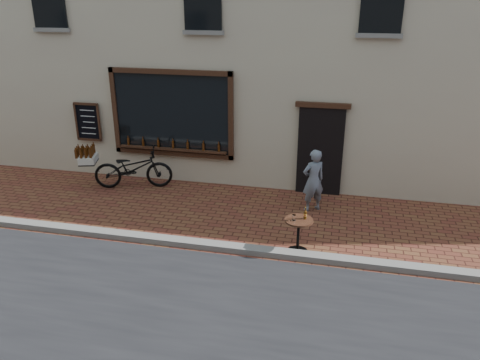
# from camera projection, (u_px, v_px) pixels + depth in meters

# --- Properties ---
(ground) EXTENTS (90.00, 90.00, 0.00)m
(ground) POSITION_uv_depth(u_px,v_px,m) (207.00, 253.00, 9.12)
(ground) COLOR #5D291E
(ground) RESTS_ON ground
(kerb) EXTENTS (90.00, 0.25, 0.12)m
(kerb) POSITION_uv_depth(u_px,v_px,m) (210.00, 245.00, 9.28)
(kerb) COLOR slate
(kerb) RESTS_ON ground
(cargo_bicycle) EXTENTS (2.38, 1.27, 1.12)m
(cargo_bicycle) POSITION_uv_depth(u_px,v_px,m) (132.00, 168.00, 12.02)
(cargo_bicycle) COLOR black
(cargo_bicycle) RESTS_ON ground
(bistro_table) EXTENTS (0.55, 0.55, 0.94)m
(bistro_table) POSITION_uv_depth(u_px,v_px,m) (299.00, 229.00, 8.97)
(bistro_table) COLOR black
(bistro_table) RESTS_ON ground
(pedestrian) EXTENTS (0.64, 0.59, 1.48)m
(pedestrian) POSITION_uv_depth(u_px,v_px,m) (313.00, 180.00, 10.67)
(pedestrian) COLOR slate
(pedestrian) RESTS_ON ground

